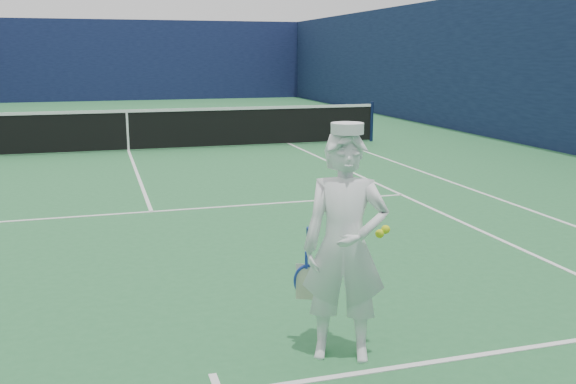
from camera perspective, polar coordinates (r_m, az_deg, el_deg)
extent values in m
plane|color=#296D3B|center=(16.07, -13.98, 3.54)|extent=(80.00, 80.00, 0.00)
cube|color=white|center=(27.88, -15.25, 6.99)|extent=(11.03, 0.06, 0.01)
cube|color=white|center=(17.21, 4.61, 4.42)|extent=(0.06, 23.83, 0.01)
cube|color=white|center=(16.77, 0.23, 4.26)|extent=(0.06, 23.77, 0.01)
cube|color=white|center=(22.42, -14.83, 5.86)|extent=(8.23, 0.06, 0.01)
cube|color=white|center=(9.79, -12.05, -1.72)|extent=(8.23, 0.06, 0.01)
cube|color=white|center=(16.07, -13.98, 3.56)|extent=(0.06, 12.80, 0.01)
cube|color=white|center=(27.73, -15.24, 6.97)|extent=(0.06, 0.30, 0.01)
cube|color=white|center=(4.80, -6.42, -16.58)|extent=(0.06, 0.30, 0.01)
cube|color=#10173D|center=(33.90, -15.76, 11.19)|extent=(20.12, 0.12, 4.00)
cube|color=#0F1A39|center=(19.16, 17.64, 10.68)|extent=(0.12, 36.12, 4.00)
cylinder|color=#141E4C|center=(17.50, 7.44, 6.24)|extent=(0.09, 0.09, 1.07)
cube|color=black|center=(16.01, -14.07, 5.31)|extent=(12.79, 0.02, 0.92)
cube|color=white|center=(15.96, -14.16, 6.98)|extent=(12.79, 0.04, 0.07)
cube|color=white|center=(16.01, -14.07, 5.20)|extent=(0.05, 0.03, 0.94)
imported|color=white|center=(4.87, 5.08, -4.94)|extent=(0.76, 0.64, 1.76)
cylinder|color=white|center=(4.68, 5.29, 5.66)|extent=(0.24, 0.24, 0.08)
cube|color=white|center=(4.81, 5.31, 5.48)|extent=(0.20, 0.16, 0.02)
cylinder|color=navy|center=(4.95, 1.86, -4.28)|extent=(0.07, 0.10, 0.22)
cube|color=#1D349F|center=(5.05, 1.64, -6.07)|extent=(0.03, 0.03, 0.14)
torus|color=#1D349F|center=(5.18, 1.93, -7.99)|extent=(0.31, 0.21, 0.29)
cube|color=beige|center=(5.18, 1.93, -7.99)|extent=(0.20, 0.09, 0.30)
sphere|color=yellow|center=(4.94, 8.15, -3.69)|extent=(0.07, 0.07, 0.07)
sphere|color=yellow|center=(4.95, 8.67, -3.31)|extent=(0.07, 0.07, 0.07)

